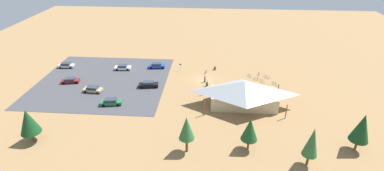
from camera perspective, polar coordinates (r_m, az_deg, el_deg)
The scene contains 28 objects.
ground at distance 74.13m, azimuth 2.44°, elevation 1.02°, with size 160.00×160.00×0.00m, color #937047.
parking_lot_asphalt at distance 77.20m, azimuth -17.11°, elevation 0.89°, with size 32.23×30.51×0.05m, color #424247.
bike_pavilion at distance 62.78m, azimuth 10.20°, elevation -1.28°, with size 16.85×9.20×5.85m.
trash_bin at distance 80.03m, azimuth 4.53°, elevation 3.42°, with size 0.60×0.60×0.90m, color brown.
lot_sign at distance 78.76m, azimuth -2.32°, elevation 3.84°, with size 0.56×0.08×2.20m.
pine_midwest at distance 49.55m, azimuth 22.57°, elevation -10.27°, with size 2.40×2.40×7.17m.
pine_east at distance 56.30m, azimuth 30.48°, elevation -7.19°, with size 3.19×3.19×7.31m.
pine_mideast at distance 50.08m, azimuth 11.33°, elevation -8.48°, with size 2.86×2.86×6.29m.
pine_west at distance 58.44m, azimuth -29.56°, elevation -6.19°, with size 3.52×3.52×6.58m.
pine_far_east at distance 48.30m, azimuth -1.08°, elevation -8.42°, with size 2.68×2.68×6.99m.
bicycle_blue_front_row at distance 77.61m, azimuth 14.51°, elevation 1.71°, with size 1.39×1.16×0.87m.
bicycle_black_by_bin at distance 77.75m, azimuth 2.73°, elevation 2.67°, with size 0.64×1.75×0.87m.
bicycle_green_edge_south at distance 74.47m, azimuth 15.97°, elevation 0.35°, with size 1.03×1.43×0.84m.
bicycle_orange_back_row at distance 77.10m, azimuth 11.28°, elevation 1.88°, with size 0.84×1.55×0.77m.
bicycle_teal_lone_east at distance 75.86m, azimuth 12.56°, elevation 1.28°, with size 1.61×0.48×0.75m.
bicycle_purple_yard_front at distance 78.63m, azimuth 13.01°, elevation 2.22°, with size 0.62×1.61×0.79m.
bicycle_yellow_yard_center at distance 75.10m, azimuth 13.71°, elevation 0.87°, with size 0.82×1.44×0.76m.
bicycle_silver_edge_north at distance 72.67m, azimuth 12.32°, elevation 0.10°, with size 1.64×0.52×0.80m.
car_blue_near_entry at distance 81.26m, azimuth -6.96°, elevation 3.94°, with size 4.57×2.25×1.46m.
car_black_second_row at distance 71.25m, azimuth -8.59°, elevation 0.24°, with size 4.92×2.40×1.49m.
car_tan_back_corner at distance 72.30m, azimuth -18.97°, elevation -0.68°, with size 4.55×2.24×1.38m.
car_green_mid_lot at distance 65.74m, azimuth -15.66°, elevation -3.09°, with size 4.81×2.45×1.46m.
car_maroon_inner_stall at distance 78.74m, azimuth -22.85°, elevation 0.95°, with size 4.57×2.56×1.27m.
car_white_front_row at distance 81.95m, azimuth -13.49°, elevation 3.52°, with size 4.50×2.18×1.33m.
car_silver_far_end at distance 88.29m, azimuth -23.56°, elevation 3.71°, with size 4.37×2.08×1.43m.
visitor_near_lot at distance 72.86m, azimuth 2.54°, elevation 1.36°, with size 0.37×0.36×1.83m.
visitor_crossing_yard at distance 70.96m, azimuth 3.03°, elevation 0.55°, with size 0.40×0.39×1.76m.
visitor_at_bikes at distance 70.74m, azimuth 13.66°, elevation -0.41°, with size 0.40×0.39×1.65m.
Camera 1 is at (-1.71, 66.15, 33.42)m, focal length 27.06 mm.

